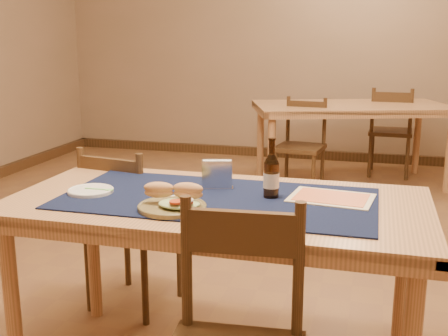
% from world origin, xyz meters
% --- Properties ---
extents(room, '(6.04, 7.04, 2.84)m').
position_xyz_m(room, '(0.00, 0.00, 1.40)').
color(room, brown).
rests_on(room, ground).
extents(main_table, '(1.60, 0.80, 0.75)m').
position_xyz_m(main_table, '(0.00, -0.80, 0.67)').
color(main_table, tan).
rests_on(main_table, ground).
extents(placemat, '(1.20, 0.60, 0.01)m').
position_xyz_m(placemat, '(0.00, -0.80, 0.75)').
color(placemat, '#0E1933').
rests_on(placemat, main_table).
extents(baseboard, '(6.00, 7.00, 0.10)m').
position_xyz_m(baseboard, '(0.00, 0.00, 0.05)').
color(baseboard, '#462C19').
rests_on(baseboard, ground).
extents(back_table, '(1.93, 1.39, 0.75)m').
position_xyz_m(back_table, '(0.36, 2.47, 0.67)').
color(back_table, tan).
rests_on(back_table, ground).
extents(chair_main_far, '(0.45, 0.45, 0.85)m').
position_xyz_m(chair_main_far, '(-0.59, -0.35, 0.44)').
color(chair_main_far, '#462C19').
rests_on(chair_main_far, ground).
extents(chair_back_near, '(0.44, 0.44, 0.84)m').
position_xyz_m(chair_back_near, '(-0.04, 2.03, 0.44)').
color(chair_back_near, '#462C19').
rests_on(chair_back_near, ground).
extents(chair_back_far, '(0.43, 0.43, 0.88)m').
position_xyz_m(chair_back_far, '(0.72, 2.89, 0.46)').
color(chair_back_far, '#462C19').
rests_on(chair_back_far, ground).
extents(sandwich_plate, '(0.25, 0.25, 0.09)m').
position_xyz_m(sandwich_plate, '(-0.11, -0.98, 0.78)').
color(sandwich_plate, brown).
rests_on(sandwich_plate, placemat).
extents(side_plate, '(0.18, 0.18, 0.02)m').
position_xyz_m(side_plate, '(-0.51, -0.86, 0.76)').
color(side_plate, white).
rests_on(side_plate, placemat).
extents(fork, '(0.12, 0.02, 0.00)m').
position_xyz_m(fork, '(-0.46, -0.85, 0.77)').
color(fork, '#7DD273').
rests_on(fork, side_plate).
extents(beer_bottle, '(0.06, 0.06, 0.23)m').
position_xyz_m(beer_bottle, '(0.20, -0.74, 0.84)').
color(beer_bottle, '#47240C').
rests_on(beer_bottle, placemat).
extents(napkin_holder, '(0.14, 0.08, 0.12)m').
position_xyz_m(napkin_holder, '(-0.04, -0.67, 0.81)').
color(napkin_holder, silver).
rests_on(napkin_holder, placemat).
extents(menu_card, '(0.33, 0.26, 0.01)m').
position_xyz_m(menu_card, '(0.42, -0.70, 0.76)').
color(menu_card, beige).
rests_on(menu_card, placemat).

